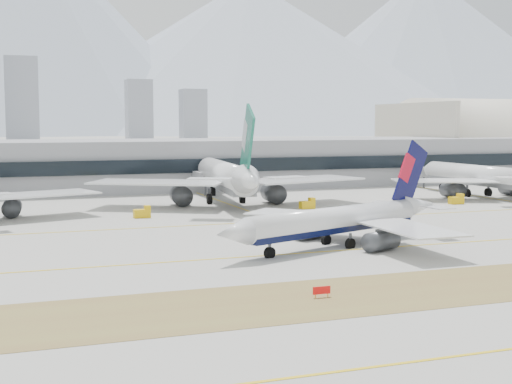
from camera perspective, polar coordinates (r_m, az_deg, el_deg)
name	(u,v)px	position (r m, az deg, el deg)	size (l,w,h in m)	color
ground	(277,249)	(115.69, 1.72, -4.56)	(3000.00, 3000.00, 0.00)	#9D9A93
apron_markings	(495,347)	(69.73, 18.55, -11.66)	(360.00, 122.22, 0.06)	brown
taxiing_airliner	(342,220)	(118.82, 6.87, -2.28)	(49.60, 41.92, 17.43)	white
widebody_cathay	(227,178)	(178.57, -2.35, 1.14)	(69.08, 68.04, 24.79)	white
widebody_china_air	(480,177)	(205.90, 17.51, 1.16)	(57.80, 56.30, 20.60)	white
terminal	(143,164)	(225.07, -9.07, 2.22)	(280.00, 43.10, 15.00)	gray
hangar	(506,172)	(311.48, 19.35, 1.53)	(91.00, 60.00, 60.00)	beige
hold_sign_left	(322,290)	(83.98, 5.27, -7.85)	(2.20, 0.15, 1.35)	red
gse_c	(308,204)	(169.46, 4.16, -0.99)	(3.55, 2.00, 2.60)	#E6B20C
gse_extra	(457,200)	(185.77, 15.76, -0.61)	(3.55, 2.00, 2.60)	#E6B20C
gse_b	(143,213)	(154.89, -9.06, -1.66)	(3.55, 2.00, 2.60)	#E6B20C
mountain_ridge	(36,42)	(1520.54, -17.21, 11.41)	(2830.00, 1120.00, 470.00)	#9EA8B7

